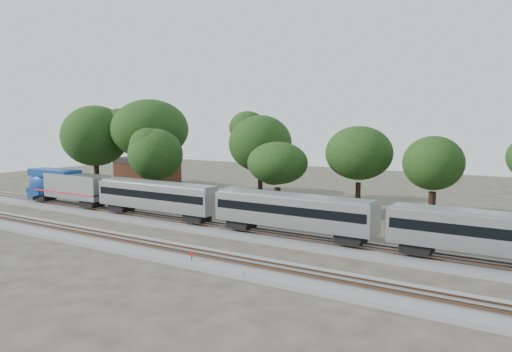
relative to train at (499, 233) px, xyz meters
The scene contains 15 objects.
ground 25.94m from the train, 166.53° to the right, with size 160.00×160.00×0.00m, color #383328.
track_far 25.21m from the train, behind, with size 160.00×5.00×0.73m.
track_near 27.12m from the train, 158.23° to the right, with size 160.00×5.00×0.73m.
train is the anchor object (origin of this frame).
switch_stand_red 24.27m from the train, 151.21° to the right, with size 0.36×0.07×1.13m.
switch_stand_white 20.01m from the train, 141.67° to the right, with size 0.27×0.12×0.88m.
switch_lever 20.55m from the train, 146.44° to the right, with size 0.50×0.30×0.30m, color #512D19.
brick_building 65.50m from the train, 159.21° to the left, with size 11.16×8.32×5.08m.
tree_0 61.69m from the train, 169.54° to the left, with size 9.53×9.53×13.43m.
tree_1 54.09m from the train, 164.27° to the left, with size 10.61×10.61×14.96m.
tree_2 46.01m from the train, 168.87° to the left, with size 7.17×7.17×10.12m.
tree_3 38.80m from the train, 151.20° to the left, with size 8.68×8.68×12.23m.
tree_4 28.45m from the train, 157.86° to the left, with size 6.71×6.71×9.46m.
tree_5 24.08m from the train, 138.34° to the left, with size 8.00×8.00×11.27m.
tree_6 18.25m from the train, 119.40° to the left, with size 7.18×7.18×10.12m.
Camera 1 is at (29.84, -36.07, 11.81)m, focal length 35.00 mm.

